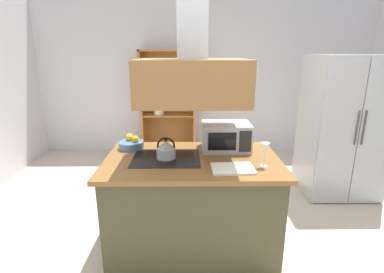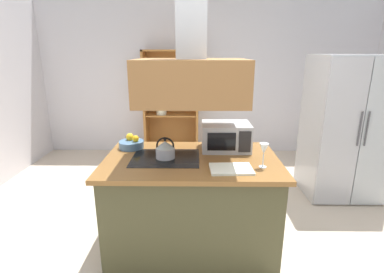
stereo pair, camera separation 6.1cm
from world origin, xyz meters
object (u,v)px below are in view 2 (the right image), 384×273
(kettle, at_px, (165,149))
(cutting_board, at_px, (231,169))
(microwave, at_px, (226,136))
(dish_cabinet, at_px, (171,109))
(wine_glass_on_counter, at_px, (264,150))
(refrigerator, at_px, (345,128))
(fruit_bowl, at_px, (132,144))

(kettle, bearing_deg, cutting_board, -25.49)
(kettle, xyz_separation_m, microwave, (0.56, 0.25, 0.05))
(dish_cabinet, height_order, wine_glass_on_counter, dish_cabinet)
(refrigerator, height_order, dish_cabinet, dish_cabinet)
(fruit_bowl, bearing_deg, cutting_board, -30.82)
(dish_cabinet, xyz_separation_m, fruit_bowl, (-0.20, -2.39, 0.12))
(fruit_bowl, bearing_deg, dish_cabinet, 85.23)
(microwave, bearing_deg, kettle, -155.83)
(refrigerator, distance_m, dish_cabinet, 2.79)
(kettle, xyz_separation_m, wine_glass_on_counter, (0.82, -0.20, 0.07))
(refrigerator, distance_m, cutting_board, 2.13)
(dish_cabinet, bearing_deg, microwave, -73.31)
(refrigerator, bearing_deg, microwave, -151.13)
(microwave, relative_size, fruit_bowl, 1.90)
(dish_cabinet, height_order, kettle, dish_cabinet)
(microwave, bearing_deg, refrigerator, 28.87)
(cutting_board, bearing_deg, kettle, 154.51)
(refrigerator, bearing_deg, kettle, -152.32)
(dish_cabinet, relative_size, kettle, 9.60)
(dish_cabinet, xyz_separation_m, microwave, (0.73, -2.42, 0.21))
(refrigerator, height_order, fruit_bowl, refrigerator)
(kettle, height_order, fruit_bowl, kettle)
(dish_cabinet, xyz_separation_m, kettle, (0.16, -2.67, 0.16))
(dish_cabinet, xyz_separation_m, wine_glass_on_counter, (0.99, -2.88, 0.23))
(wine_glass_on_counter, bearing_deg, cutting_board, -167.05)
(refrigerator, height_order, kettle, refrigerator)
(cutting_board, bearing_deg, fruit_bowl, 149.18)
(wine_glass_on_counter, bearing_deg, refrigerator, 45.04)
(dish_cabinet, distance_m, microwave, 2.54)
(cutting_board, xyz_separation_m, wine_glass_on_counter, (0.27, 0.06, 0.14))
(fruit_bowl, bearing_deg, kettle, -37.97)
(refrigerator, height_order, microwave, refrigerator)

